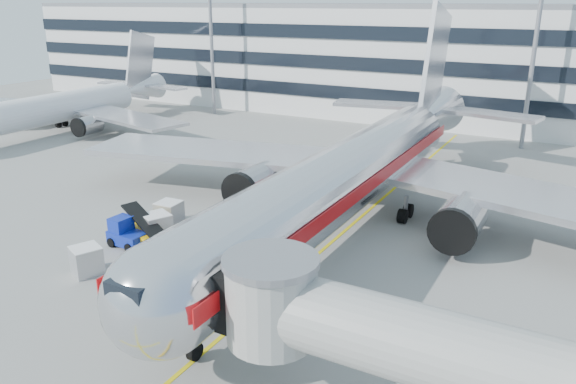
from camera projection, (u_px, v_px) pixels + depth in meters
The scene contains 14 objects.
ground at pixel (279, 287), 33.05m from camera, with size 180.00×180.00×0.00m, color gray.
lead_in_line at pixel (346, 230), 41.34m from camera, with size 0.25×70.00×0.01m, color yellow.
main_jet at pixel (357, 169), 41.40m from camera, with size 50.95×48.70×16.06m.
jet_bridge at pixel (468, 367), 19.61m from camera, with size 17.80×4.50×7.00m.
terminal at pixel (483, 62), 78.58m from camera, with size 150.00×24.25×15.60m.
light_mast_west at pixel (210, 9), 79.01m from camera, with size 2.40×1.20×25.45m.
light_mast_centre at pixel (540, 12), 59.42m from camera, with size 2.40×1.20×25.45m.
second_jet at pixel (61, 107), 71.41m from camera, with size 38.21×36.52×12.04m.
belt_loader at pixel (144, 233), 38.97m from camera, with size 5.21×3.22×2.44m.
baggage_tug at pixel (126, 234), 38.42m from camera, with size 2.77×1.88×2.00m.
cargo_container_left at pixel (157, 227), 39.41m from camera, with size 2.36×2.36×1.89m.
cargo_container_right at pixel (169, 213), 42.10m from camera, with size 1.77×1.77×1.78m.
cargo_container_front at pixel (87, 260), 34.47m from camera, with size 2.18×2.18×1.76m.
ramp_worker at pixel (149, 296), 30.28m from camera, with size 0.67×0.44×1.82m, color #CAFF1A.
Camera 1 is at (14.64, -25.56, 16.02)m, focal length 35.00 mm.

